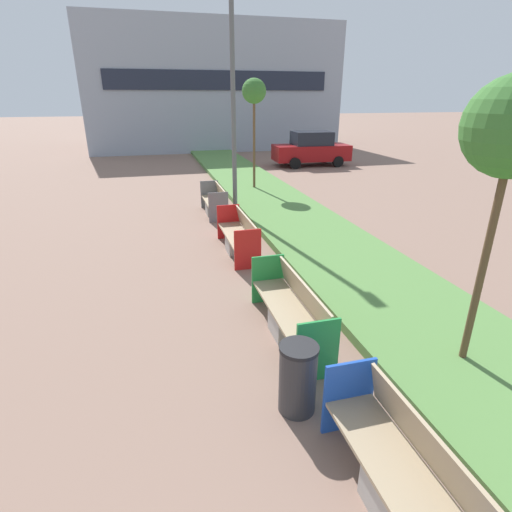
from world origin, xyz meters
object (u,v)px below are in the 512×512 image
at_px(bench_blue_frame, 406,484).
at_px(litter_bin, 298,378).
at_px(street_lamp_post, 233,78).
at_px(parked_car_distant, 311,149).
at_px(sapling_tree_far, 254,93).
at_px(bench_green_frame, 291,314).
at_px(bench_grey_frame, 215,203).
at_px(bench_red_frame, 239,238).

xyz_separation_m(bench_blue_frame, litter_bin, (-0.49, 1.53, 0.09)).
relative_size(bench_blue_frame, street_lamp_post, 0.29).
xyz_separation_m(litter_bin, parked_car_distant, (7.39, 17.75, 0.45)).
bearing_deg(street_lamp_post, sapling_tree_far, 65.60).
distance_m(bench_blue_frame, bench_green_frame, 3.17).
distance_m(bench_green_frame, bench_grey_frame, 7.52).
height_order(sapling_tree_far, parked_car_distant, sapling_tree_far).
height_order(litter_bin, parked_car_distant, parked_car_distant).
distance_m(bench_blue_frame, bench_red_frame, 7.07).
distance_m(street_lamp_post, parked_car_distant, 11.41).
height_order(litter_bin, street_lamp_post, street_lamp_post).
bearing_deg(bench_red_frame, bench_green_frame, -89.98).
xyz_separation_m(bench_grey_frame, parked_car_distant, (6.90, 8.59, 0.55)).
bearing_deg(bench_grey_frame, street_lamp_post, -30.35).
bearing_deg(parked_car_distant, bench_blue_frame, -106.71).
distance_m(bench_blue_frame, parked_car_distant, 20.49).
distance_m(bench_grey_frame, litter_bin, 9.17).
relative_size(bench_green_frame, sapling_tree_far, 0.56).
bearing_deg(litter_bin, bench_grey_frame, 86.96).
relative_size(bench_green_frame, parked_car_distant, 0.56).
xyz_separation_m(street_lamp_post, sapling_tree_far, (1.51, 3.33, -0.40)).
bearing_deg(bench_green_frame, street_lamp_post, 85.14).
xyz_separation_m(litter_bin, street_lamp_post, (1.10, 8.80, 3.70)).
distance_m(bench_grey_frame, street_lamp_post, 3.87).
bearing_deg(bench_blue_frame, bench_green_frame, 89.96).
distance_m(bench_grey_frame, sapling_tree_far, 5.00).
bearing_deg(parked_car_distant, bench_red_frame, -116.48).
bearing_deg(sapling_tree_far, street_lamp_post, -114.40).
xyz_separation_m(bench_green_frame, litter_bin, (-0.49, -1.64, 0.09)).
bearing_deg(bench_green_frame, parked_car_distant, 66.83).
height_order(bench_grey_frame, parked_car_distant, parked_car_distant).
relative_size(bench_blue_frame, bench_grey_frame, 1.16).
bearing_deg(bench_grey_frame, bench_green_frame, -89.95).
height_order(bench_green_frame, bench_red_frame, same).
bearing_deg(litter_bin, bench_green_frame, 73.27).
bearing_deg(bench_red_frame, street_lamp_post, 79.41).
relative_size(bench_blue_frame, bench_red_frame, 0.97).
distance_m(bench_red_frame, bench_grey_frame, 3.62).
height_order(bench_grey_frame, sapling_tree_far, sapling_tree_far).
relative_size(bench_blue_frame, bench_green_frame, 0.91).
bearing_deg(parked_car_distant, street_lamp_post, -122.12).
relative_size(bench_blue_frame, sapling_tree_far, 0.51).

